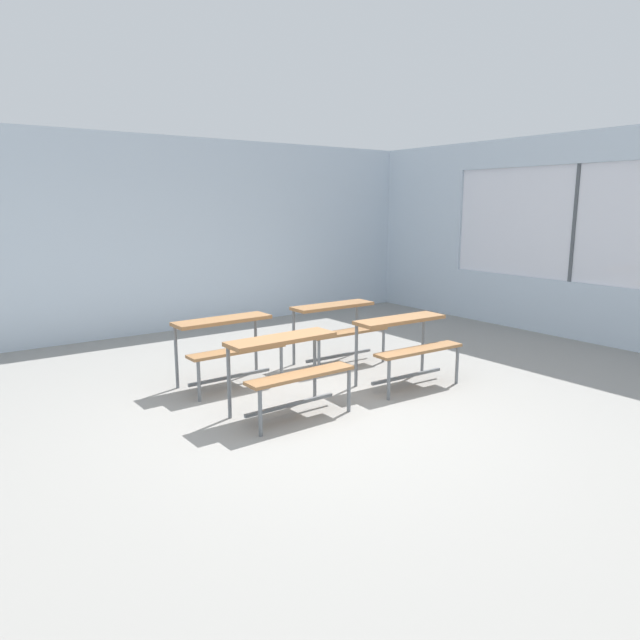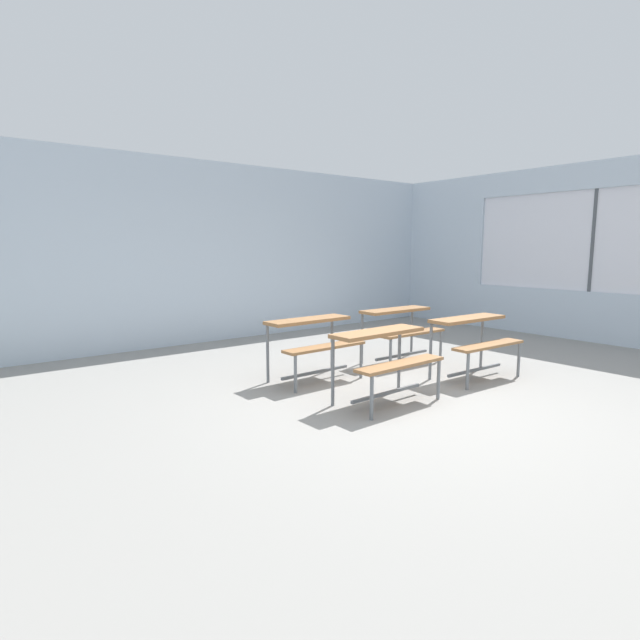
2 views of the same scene
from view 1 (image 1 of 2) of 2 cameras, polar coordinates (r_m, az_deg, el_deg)
ground at (r=5.53m, az=-0.32°, el=-9.85°), size 10.00×9.00×0.05m
wall_back at (r=9.20m, az=-17.04°, el=7.94°), size 10.00×0.12×3.00m
wall_right at (r=8.98m, az=27.33°, el=6.76°), size 0.12×9.00×3.00m
desk_bench_r0c0 at (r=5.43m, az=-3.18°, el=-3.71°), size 1.11×0.62×0.74m
desk_bench_r0c1 at (r=6.40m, az=8.56°, el=-1.50°), size 1.12×0.63×0.74m
desk_bench_r1c0 at (r=6.38m, az=-9.15°, el=-1.56°), size 1.11×0.61×0.74m
desk_bench_r1c1 at (r=7.19m, az=1.79°, el=0.06°), size 1.11×0.61×0.74m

